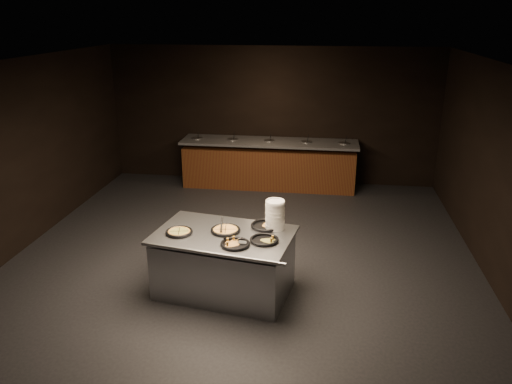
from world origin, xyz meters
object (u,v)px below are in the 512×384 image
(plate_stack, at_px, (275,215))
(pan_cheese_whole, at_px, (225,230))
(serving_counter, at_px, (224,264))
(pan_veggie_whole, at_px, (179,232))

(plate_stack, xyz_separation_m, pan_cheese_whole, (-0.63, -0.19, -0.17))
(serving_counter, distance_m, pan_cheese_whole, 0.46)
(serving_counter, xyz_separation_m, pan_veggie_whole, (-0.57, -0.07, 0.46))
(serving_counter, height_order, plate_stack, plate_stack)
(pan_veggie_whole, bearing_deg, plate_stack, 15.23)
(plate_stack, height_order, pan_veggie_whole, plate_stack)
(plate_stack, bearing_deg, pan_veggie_whole, -164.77)
(pan_cheese_whole, bearing_deg, plate_stack, 16.57)
(serving_counter, distance_m, plate_stack, 0.94)
(pan_cheese_whole, bearing_deg, pan_veggie_whole, -166.24)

